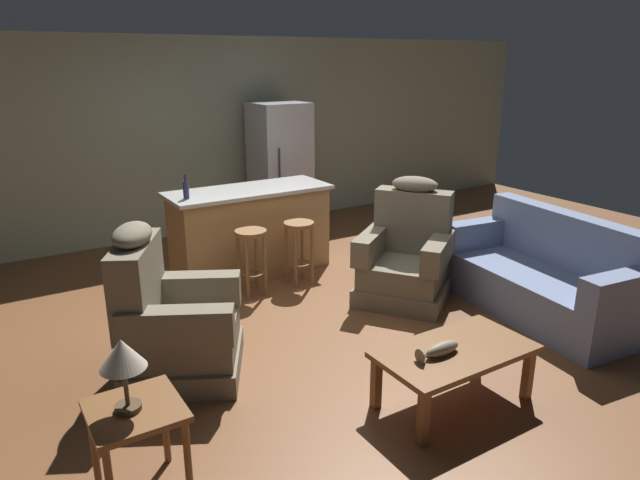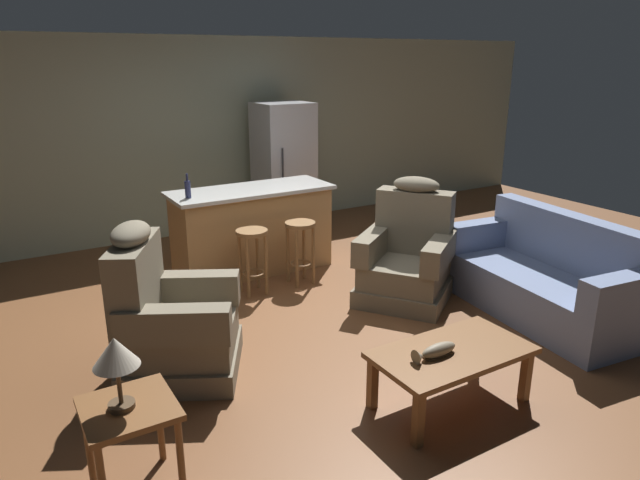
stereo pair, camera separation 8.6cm
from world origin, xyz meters
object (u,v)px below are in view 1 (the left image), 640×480
at_px(coffee_table, 455,356).
at_px(bar_stool_right, 299,241).
at_px(bar_stool_left, 251,250).
at_px(kitchen_island, 250,230).
at_px(recliner_near_island, 406,257).
at_px(bottle_tall_green, 186,189).
at_px(recliner_near_lamp, 171,323).
at_px(end_table, 137,423).
at_px(table_lamp, 122,357).
at_px(fish_figurine, 439,350).
at_px(refrigerator, 280,169).
at_px(couch, 545,278).

bearing_deg(coffee_table, bar_stool_right, 85.15).
bearing_deg(bar_stool_left, kitchen_island, 65.40).
height_order(recliner_near_island, bottle_tall_green, bottle_tall_green).
xyz_separation_m(recliner_near_lamp, bar_stool_right, (1.74, 1.09, 0.05)).
relative_size(end_table, kitchen_island, 0.31).
distance_m(coffee_table, kitchen_island, 3.14).
height_order(table_lamp, bar_stool_left, table_lamp).
bearing_deg(fish_figurine, bar_stool_right, 81.37).
relative_size(recliner_near_lamp, refrigerator, 0.68).
relative_size(coffee_table, refrigerator, 0.62).
relative_size(recliner_near_lamp, table_lamp, 2.93).
distance_m(recliner_near_island, table_lamp, 3.39).
bearing_deg(couch, table_lamp, 12.30).
bearing_deg(recliner_near_island, table_lamp, -11.58).
relative_size(coffee_table, end_table, 1.96).
bearing_deg(couch, bottle_tall_green, -36.30).
distance_m(fish_figurine, end_table, 1.94).
bearing_deg(end_table, kitchen_island, 54.74).
bearing_deg(recliner_near_lamp, bar_stool_left, 70.63).
bearing_deg(recliner_near_lamp, recliner_near_island, 32.70).
xyz_separation_m(fish_figurine, kitchen_island, (0.12, 3.15, 0.02)).
bearing_deg(coffee_table, fish_figurine, -176.21).
bearing_deg(table_lamp, refrigerator, 52.78).
relative_size(fish_figurine, refrigerator, 0.19).
distance_m(recliner_near_lamp, bar_stool_left, 1.61).
distance_m(recliner_near_island, bottle_tall_green, 2.33).
bearing_deg(table_lamp, recliner_near_lamp, 62.88).
distance_m(bar_stool_left, bar_stool_right, 0.56).
bearing_deg(table_lamp, coffee_table, -6.81).
xyz_separation_m(coffee_table, bottle_tall_green, (-0.79, 3.06, 0.68)).
bearing_deg(bar_stool_right, bar_stool_left, 180.00).
xyz_separation_m(end_table, bar_stool_right, (2.31, 2.26, 0.01)).
bearing_deg(fish_figurine, coffee_table, 3.79).
height_order(fish_figurine, bottle_tall_green, bottle_tall_green).
height_order(bar_stool_right, bottle_tall_green, bottle_tall_green).
bearing_deg(bar_stool_left, coffee_table, -82.24).
xyz_separation_m(kitchen_island, bar_stool_right, (0.27, -0.63, -0.01)).
xyz_separation_m(end_table, refrigerator, (3.07, 4.09, 0.42)).
height_order(couch, bar_stool_right, couch).
bearing_deg(couch, kitchen_island, -46.67).
distance_m(kitchen_island, bar_stool_right, 0.68).
distance_m(recliner_near_island, bar_stool_right, 1.15).
distance_m(fish_figurine, bar_stool_right, 2.55).
distance_m(recliner_near_lamp, end_table, 1.30).
bearing_deg(coffee_table, table_lamp, 173.19).
xyz_separation_m(fish_figurine, recliner_near_lamp, (-1.36, 1.44, -0.04)).
height_order(bar_stool_right, refrigerator, refrigerator).
distance_m(couch, bar_stool_left, 2.85).
xyz_separation_m(couch, recliner_near_island, (-0.87, 0.98, 0.08)).
bearing_deg(recliner_near_lamp, coffee_table, -14.95).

